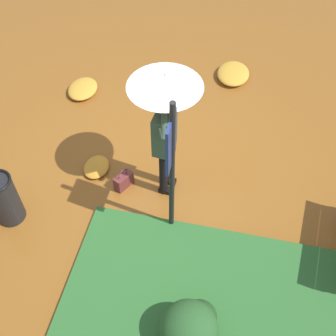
% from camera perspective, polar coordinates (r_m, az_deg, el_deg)
% --- Properties ---
extents(ground_plane, '(18.00, 18.00, 0.00)m').
position_cam_1_polar(ground_plane, '(6.79, -1.20, -0.29)').
color(ground_plane, brown).
extents(person_with_umbrella, '(0.96, 0.96, 2.04)m').
position_cam_1_polar(person_with_umbrella, '(5.50, -0.43, 8.04)').
color(person_with_umbrella, black).
rests_on(person_with_umbrella, ground_plane).
extents(info_sign_post, '(0.44, 0.07, 2.30)m').
position_cam_1_polar(info_sign_post, '(5.05, 0.44, 1.40)').
color(info_sign_post, black).
rests_on(info_sign_post, ground_plane).
extents(handbag, '(0.33, 0.27, 0.37)m').
position_cam_1_polar(handbag, '(6.54, -5.89, -1.65)').
color(handbag, brown).
rests_on(handbag, ground_plane).
extents(trash_bin, '(0.42, 0.42, 0.83)m').
position_cam_1_polar(trash_bin, '(6.35, -20.88, -3.84)').
color(trash_bin, black).
rests_on(trash_bin, ground_plane).
extents(shrub_cluster, '(0.74, 0.68, 0.61)m').
position_cam_1_polar(shrub_cluster, '(5.27, 3.04, -20.20)').
color(shrub_cluster, '#285628').
rests_on(shrub_cluster, ground_plane).
extents(leaf_pile_near_person, '(0.66, 0.52, 0.14)m').
position_cam_1_polar(leaf_pile_near_person, '(8.23, -11.21, 10.24)').
color(leaf_pile_near_person, gold).
rests_on(leaf_pile_near_person, ground_plane).
extents(leaf_pile_by_bench, '(0.76, 0.61, 0.17)m').
position_cam_1_polar(leaf_pile_by_bench, '(8.50, 8.61, 12.25)').
color(leaf_pile_by_bench, gold).
rests_on(leaf_pile_by_bench, ground_plane).
extents(leaf_pile_far_path, '(0.49, 0.39, 0.11)m').
position_cam_1_polar(leaf_pile_far_path, '(6.86, -9.44, 0.13)').
color(leaf_pile_far_path, '#C68428').
rests_on(leaf_pile_far_path, ground_plane).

